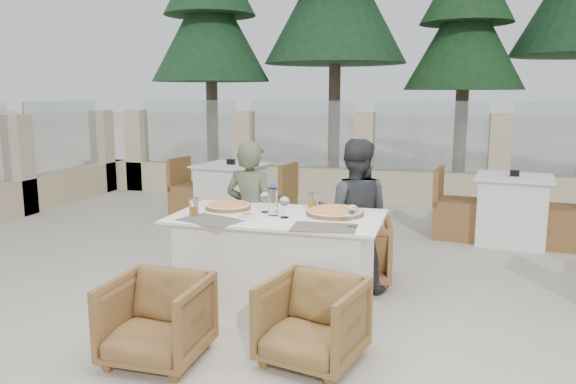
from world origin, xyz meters
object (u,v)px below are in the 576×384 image
(armchair_near_left, at_px, (157,320))
(bg_table_a, at_px, (232,193))
(wine_glass_centre, at_px, (265,201))
(wine_glass_corner, at_px, (353,215))
(armchair_far_left, at_px, (248,242))
(dining_table, at_px, (278,263))
(olive_dish, at_px, (247,216))
(bg_table_b, at_px, (512,210))
(wine_glass_near, at_px, (284,206))
(diner_left, at_px, (251,215))
(beer_glass_right, at_px, (312,202))
(armchair_near_right, at_px, (312,321))
(pizza_right, at_px, (335,211))
(beer_glass_left, at_px, (194,207))
(water_bottle, at_px, (273,200))
(armchair_far_right, at_px, (355,250))
(diner_right, at_px, (354,215))

(armchair_near_left, relative_size, bg_table_a, 0.37)
(wine_glass_centre, xyz_separation_m, wine_glass_corner, (0.74, -0.31, 0.00))
(wine_glass_centre, relative_size, armchair_far_left, 0.26)
(dining_table, height_order, armchair_near_left, dining_table)
(olive_dish, distance_m, bg_table_b, 3.61)
(wine_glass_centre, xyz_separation_m, wine_glass_near, (0.20, -0.15, 0.00))
(wine_glass_corner, distance_m, diner_left, 1.26)
(armchair_near_left, height_order, bg_table_a, bg_table_a)
(beer_glass_right, bearing_deg, armchair_near_right, -76.39)
(pizza_right, xyz_separation_m, bg_table_a, (-1.90, 2.67, -0.41))
(olive_dish, bearing_deg, beer_glass_left, -179.53)
(pizza_right, relative_size, water_bottle, 1.79)
(beer_glass_right, height_order, armchair_near_right, beer_glass_right)
(pizza_right, relative_size, armchair_near_right, 0.74)
(pizza_right, relative_size, armchair_far_right, 0.69)
(armchair_far_left, relative_size, armchair_near_right, 1.17)
(beer_glass_left, distance_m, armchair_near_right, 1.35)
(beer_glass_left, height_order, bg_table_b, beer_glass_left)
(beer_glass_right, bearing_deg, wine_glass_corner, -51.13)
(wine_glass_near, distance_m, bg_table_a, 3.31)
(wine_glass_corner, height_order, bg_table_a, wine_glass_corner)
(armchair_near_left, height_order, diner_right, diner_right)
(pizza_right, bearing_deg, wine_glass_centre, -174.18)
(wine_glass_corner, xyz_separation_m, armchair_near_left, (-1.12, -0.78, -0.59))
(olive_dish, xyz_separation_m, armchair_near_right, (0.64, -0.60, -0.52))
(pizza_right, bearing_deg, diner_left, 156.41)
(armchair_far_left, bearing_deg, armchair_near_right, 146.64)
(bg_table_b, bearing_deg, pizza_right, -114.39)
(beer_glass_right, bearing_deg, olive_dish, -130.91)
(armchair_far_right, relative_size, diner_right, 0.49)
(beer_glass_right, height_order, armchair_far_left, beer_glass_right)
(armchair_far_left, distance_m, armchair_near_left, 1.79)
(armchair_far_right, distance_m, armchair_near_left, 2.12)
(beer_glass_left, bearing_deg, armchair_near_left, -82.01)
(wine_glass_near, height_order, bg_table_a, wine_glass_near)
(armchair_near_left, distance_m, armchair_near_right, 0.99)
(wine_glass_near, relative_size, armchair_far_left, 0.26)
(pizza_right, height_order, wine_glass_near, wine_glass_near)
(armchair_far_right, xyz_separation_m, armchair_near_right, (-0.02, -1.63, -0.02))
(wine_glass_centre, xyz_separation_m, bg_table_b, (2.12, 2.60, -0.48))
(pizza_right, height_order, olive_dish, pizza_right)
(wine_glass_centre, distance_m, diner_right, 0.87)
(olive_dish, height_order, armchair_far_left, olive_dish)
(olive_dish, xyz_separation_m, diner_right, (0.67, 0.84, -0.13))
(beer_glass_right, xyz_separation_m, armchair_far_right, (0.27, 0.59, -0.54))
(dining_table, height_order, wine_glass_near, wine_glass_near)
(wine_glass_near, bearing_deg, wine_glass_corner, -16.94)
(diner_left, bearing_deg, armchair_near_right, 132.58)
(diner_left, bearing_deg, bg_table_b, -128.83)
(armchair_near_left, distance_m, diner_right, 1.99)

